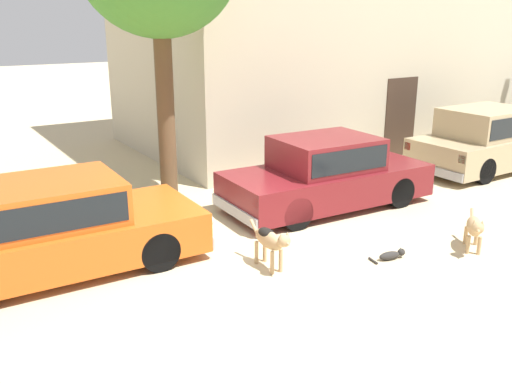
% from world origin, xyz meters
% --- Properties ---
extents(ground_plane, '(80.00, 80.00, 0.00)m').
position_xyz_m(ground_plane, '(0.00, 0.00, 0.00)').
color(ground_plane, '#CCB78E').
extents(parked_sedan_nearest, '(4.38, 1.94, 1.38)m').
position_xyz_m(parked_sedan_nearest, '(-2.86, 0.95, 0.68)').
color(parked_sedan_nearest, '#D15619').
rests_on(parked_sedan_nearest, ground_plane).
extents(parked_sedan_second, '(4.32, 1.91, 1.40)m').
position_xyz_m(parked_sedan_second, '(2.34, 1.08, 0.69)').
color(parked_sedan_second, maroon).
rests_on(parked_sedan_second, ground_plane).
extents(parked_sedan_third, '(4.30, 1.83, 1.52)m').
position_xyz_m(parked_sedan_third, '(7.53, 1.19, 0.76)').
color(parked_sedan_third, tan).
rests_on(parked_sedan_third, ground_plane).
extents(apartment_block, '(16.66, 6.32, 8.03)m').
position_xyz_m(apartment_block, '(9.21, 6.49, 4.01)').
color(apartment_block, '#BCB299').
rests_on(apartment_block, ground_plane).
extents(stray_dog_spotted, '(0.21, 1.06, 0.70)m').
position_xyz_m(stray_dog_spotted, '(-0.19, -0.74, 0.47)').
color(stray_dog_spotted, tan).
rests_on(stray_dog_spotted, ground_plane).
extents(stray_dog_tan, '(0.81, 0.76, 0.64)m').
position_xyz_m(stray_dog_tan, '(2.95, -1.93, 0.40)').
color(stray_dog_tan, tan).
rests_on(stray_dog_tan, ground_plane).
extents(stray_cat, '(0.59, 0.28, 0.16)m').
position_xyz_m(stray_cat, '(1.59, -1.48, 0.07)').
color(stray_cat, '#2D2B28').
rests_on(stray_cat, ground_plane).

